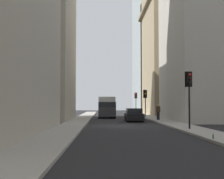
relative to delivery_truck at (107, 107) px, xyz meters
The scene contains 13 objects.
ground_plane 16.66m from the delivery_truck, behind, with size 135.00×135.00×0.00m, color black.
sidewalk_right 16.88m from the delivery_truck, 169.38° to the left, with size 90.00×2.20×0.14m, color gray.
sidewalk_left 17.61m from the delivery_truck, 160.36° to the right, with size 90.00×2.20×0.14m, color gray.
building_left_far 19.21m from the delivery_truck, 45.86° to the right, with size 17.32×10.50×21.85m.
building_left_midfar 17.08m from the delivery_truck, 123.20° to the right, with size 13.86×10.00×21.48m.
building_right_midfar 14.03m from the delivery_truck, 125.78° to the left, with size 12.26×10.50×19.45m.
delivery_truck is the anchor object (origin of this frame).
sedan_black 9.91m from the delivery_truck, 163.54° to the right, with size 4.30×1.78×1.42m.
traffic_light_foreground 22.24m from the delivery_truck, 165.37° to the right, with size 0.43×0.52×4.06m.
traffic_light_midblock 5.40m from the delivery_truck, 95.95° to the right, with size 0.43×0.52×3.66m.
traffic_light_far_junction 17.85m from the delivery_truck, 18.60° to the right, with size 0.43×0.52×3.90m.
pedestrian 10.22m from the delivery_truck, 146.90° to the right, with size 0.26×0.44×1.75m.
discarded_bottle 28.52m from the delivery_truck, 169.85° to the right, with size 0.07×0.07×0.27m.
Camera 1 is at (-27.59, 1.86, 1.88)m, focal length 51.83 mm.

